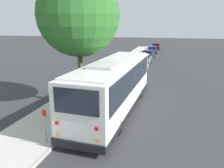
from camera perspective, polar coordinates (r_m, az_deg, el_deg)
ground_plane at (r=14.89m, az=3.31°, el=-5.67°), size 160.00×160.00×0.00m
sidewalk_slab at (r=15.95m, az=-9.40°, el=-4.12°), size 80.00×3.10×0.15m
curb_strip at (r=15.37m, az=-3.89°, el=-4.71°), size 80.00×0.14×0.15m
shuttle_bus at (r=13.49m, az=0.65°, el=0.10°), size 10.67×2.88×3.34m
parked_sedan_silver at (r=24.24m, az=6.75°, el=3.97°), size 4.48×1.87×1.31m
parked_sedan_gray at (r=30.88m, az=8.37°, el=6.36°), size 4.54×1.89×1.32m
parked_sedan_navy at (r=36.61m, az=9.35°, el=7.65°), size 4.33×1.96×1.27m
parked_sedan_blue at (r=43.38m, az=10.46°, el=8.76°), size 4.33×2.00×1.26m
parked_sedan_maroon at (r=50.45m, az=11.46°, el=9.63°), size 4.43×1.78×1.32m
street_tree at (r=14.60m, az=-8.60°, el=18.73°), size 5.20×5.20×9.11m
sign_post_near at (r=10.36m, az=-17.05°, el=-10.36°), size 0.06×0.22×1.56m
sign_post_far at (r=11.71m, az=-12.71°, el=-7.98°), size 0.06×0.06×1.23m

